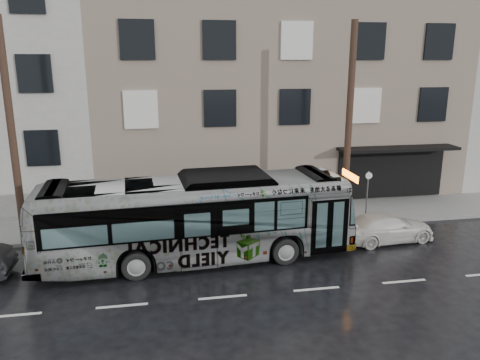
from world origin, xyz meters
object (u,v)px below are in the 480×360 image
object	(u,v)px
utility_pole_front	(349,126)
white_sedan	(387,227)
sign_post	(367,196)
bus	(196,218)
utility_pole_rear	(12,135)

from	to	relation	value
utility_pole_front	white_sedan	world-z (taller)	utility_pole_front
sign_post	bus	distance (m)	8.58
utility_pole_rear	bus	xyz separation A→B (m)	(6.93, -2.63, -2.97)
sign_post	bus	bearing A→B (deg)	-162.14
utility_pole_front	utility_pole_rear	world-z (taller)	same
sign_post	bus	xyz separation A→B (m)	(-8.17, -2.63, 0.33)
utility_pole_rear	white_sedan	xyz separation A→B (m)	(15.06, -2.14, -4.05)
sign_post	bus	world-z (taller)	bus
utility_pole_front	white_sedan	distance (m)	4.71
utility_pole_front	bus	bearing A→B (deg)	-159.58
bus	white_sedan	xyz separation A→B (m)	(8.12, 0.49, -1.08)
white_sedan	sign_post	bearing A→B (deg)	-6.82
utility_pole_rear	sign_post	bearing A→B (deg)	0.00
utility_pole_rear	sign_post	size ratio (longest dim) A/B	3.75
utility_pole_front	utility_pole_rear	bearing A→B (deg)	180.00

